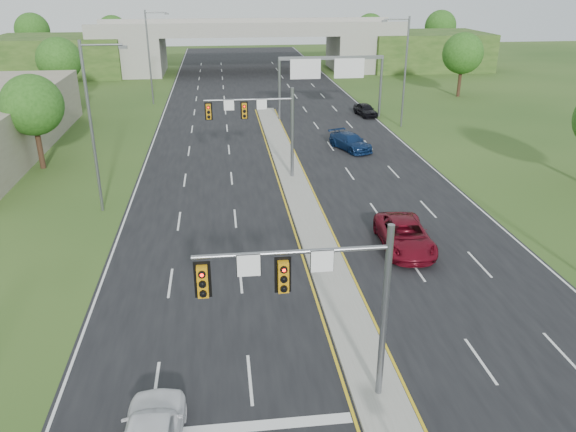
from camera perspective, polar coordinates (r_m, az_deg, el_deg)
The scene contains 21 objects.
ground at distance 22.27m, azimuth 9.12°, elevation -17.58°, with size 240.00×240.00×0.00m, color #284619.
road at distance 53.38m, azimuth -0.97°, elevation 7.37°, with size 24.00×160.00×0.02m, color black.
median at distance 42.00m, azimuth 0.77°, elevation 3.11°, with size 2.00×54.00×0.16m, color gray.
lane_markings at distance 47.52m, azimuth -0.92°, elevation 5.41°, with size 23.72×160.00×0.01m.
signal_mast_near at distance 18.99m, azimuth 3.44°, elevation -7.61°, with size 6.62×0.60×7.00m.
signal_mast_far at distance 42.29m, azimuth -2.64°, elevation 9.77°, with size 6.62×0.60×7.00m.
sign_gantry at distance 62.90m, azimuth 4.26°, elevation 14.58°, with size 11.58×0.44×6.67m.
overpass at distance 96.89m, azimuth -3.94°, elevation 16.53°, with size 80.00×14.00×8.10m.
lightpole_l_mid at distance 37.91m, azimuth -19.14°, elevation 9.13°, with size 2.85×0.25×11.00m.
lightpole_l_far at distance 72.05m, azimuth -13.80°, elevation 15.77°, with size 2.85×0.25×11.00m.
lightpole_r_far at distance 59.73m, azimuth 11.66°, elevation 14.58°, with size 2.85×0.25×11.00m.
tree_l_near at distance 49.26m, azimuth -24.55°, elevation 10.19°, with size 4.80×4.80×7.60m.
tree_l_mid at distance 74.06m, azimuth -22.25°, elevation 14.48°, with size 5.20×5.20×8.12m.
tree_r_mid at distance 78.25m, azimuth 17.34°, elevation 15.49°, with size 5.20×5.20×8.12m.
tree_back_a at distance 115.18m, azimuth -24.55°, elevation 16.80°, with size 6.00×6.00×8.85m.
tree_back_b at distance 112.05m, azimuth -17.37°, elevation 17.48°, with size 5.60×5.60×8.32m.
tree_back_c at distance 114.33m, azimuth 8.33°, elevation 18.32°, with size 5.60×5.60×8.32m.
tree_back_d at distance 118.67m, azimuth 15.23°, elevation 18.12°, with size 6.00×6.00×8.85m.
car_far_a at distance 32.80m, azimuth 11.77°, elevation -1.93°, with size 2.69×5.83×1.62m, color maroon.
car_far_b at distance 51.51m, azimuth 6.36°, elevation 7.51°, with size 2.04×5.02×1.46m, color #0B2047.
car_far_c at distance 65.04m, azimuth 7.88°, elevation 10.65°, with size 1.64×4.07×1.39m, color black.
Camera 1 is at (-5.37, -16.13, 14.38)m, focal length 35.00 mm.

